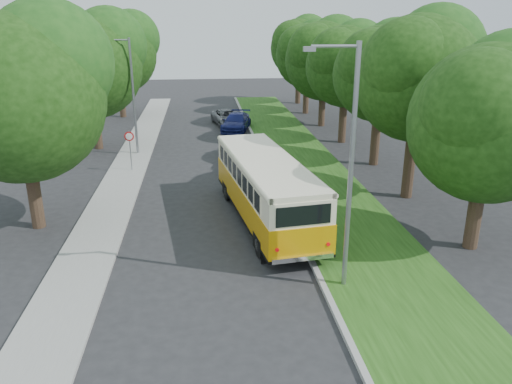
{
  "coord_description": "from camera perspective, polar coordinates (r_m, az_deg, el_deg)",
  "views": [
    {
      "loc": [
        -0.27,
        -16.98,
        8.59
      ],
      "look_at": [
        1.95,
        3.27,
        1.5
      ],
      "focal_mm": 35.0,
      "sensor_mm": 36.0,
      "label": 1
    }
  ],
  "objects": [
    {
      "name": "sidewalk",
      "position": [
        24.01,
        -16.71,
        -2.47
      ],
      "size": [
        2.2,
        70.0,
        0.12
      ],
      "primitive_type": "cube",
      "color": "gray",
      "rests_on": "ground"
    },
    {
      "name": "warning_sign",
      "position": [
        30.07,
        -14.23,
        5.37
      ],
      "size": [
        0.56,
        0.1,
        2.5
      ],
      "color": "gray",
      "rests_on": "ground"
    },
    {
      "name": "car_grey",
      "position": [
        43.02,
        -3.28,
        8.5
      ],
      "size": [
        2.91,
        4.86,
        1.26
      ],
      "primitive_type": "imported",
      "rotation": [
        0.0,
        0.0,
        0.19
      ],
      "color": "slate",
      "rests_on": "ground"
    },
    {
      "name": "car_silver",
      "position": [
        30.0,
        -2.02,
        3.76
      ],
      "size": [
        2.49,
        3.89,
        1.23
      ],
      "primitive_type": "imported",
      "rotation": [
        0.0,
        0.0,
        -0.31
      ],
      "color": "silver",
      "rests_on": "ground"
    },
    {
      "name": "ground",
      "position": [
        19.04,
        -4.81,
        -7.71
      ],
      "size": [
        120.0,
        120.0,
        0.0
      ],
      "primitive_type": "plane",
      "color": "#242427",
      "rests_on": "ground"
    },
    {
      "name": "vintage_bus",
      "position": [
        21.81,
        1.14,
        0.18
      ],
      "size": [
        3.92,
        10.28,
        2.98
      ],
      "primitive_type": null,
      "rotation": [
        0.0,
        0.0,
        0.14
      ],
      "color": "orange",
      "rests_on": "ground"
    },
    {
      "name": "car_white",
      "position": [
        31.87,
        -2.19,
        4.77
      ],
      "size": [
        1.96,
        4.17,
        1.32
      ],
      "primitive_type": "imported",
      "rotation": [
        0.0,
        0.0,
        0.15
      ],
      "color": "silver",
      "rests_on": "ground"
    },
    {
      "name": "lamppost_far",
      "position": [
        33.58,
        -14.04,
        10.97
      ],
      "size": [
        1.71,
        0.16,
        7.5
      ],
      "color": "gray",
      "rests_on": "ground"
    },
    {
      "name": "car_blue",
      "position": [
        40.8,
        -2.27,
        8.0
      ],
      "size": [
        3.02,
        5.03,
        1.37
      ],
      "primitive_type": "imported",
      "rotation": [
        0.0,
        0.0,
        -0.25
      ],
      "color": "navy",
      "rests_on": "ground"
    },
    {
      "name": "treeline",
      "position": [
        35.24,
        -0.69,
        14.85
      ],
      "size": [
        24.27,
        41.91,
        9.46
      ],
      "color": "#332319",
      "rests_on": "ground"
    },
    {
      "name": "grass_verge",
      "position": [
        24.39,
        8.94,
        -1.52
      ],
      "size": [
        4.5,
        70.0,
        0.13
      ],
      "primitive_type": "cube",
      "color": "#1F4412",
      "rests_on": "ground"
    },
    {
      "name": "lamppost_near",
      "position": [
        15.74,
        10.53,
        3.29
      ],
      "size": [
        1.71,
        0.16,
        8.0
      ],
      "color": "gray",
      "rests_on": "ground"
    },
    {
      "name": "curb",
      "position": [
        23.89,
        3.48,
        -1.73
      ],
      "size": [
        0.2,
        70.0,
        0.15
      ],
      "primitive_type": "cube",
      "color": "gray",
      "rests_on": "ground"
    }
  ]
}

